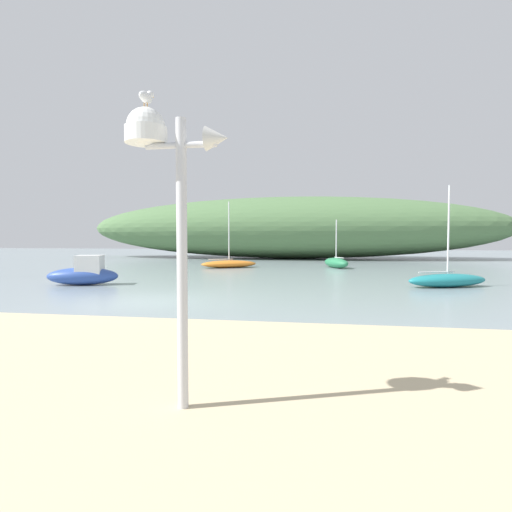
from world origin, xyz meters
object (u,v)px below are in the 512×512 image
at_px(mast_structure, 162,164).
at_px(sailboat_centre_water, 336,263).
at_px(sailboat_outer_mooring, 447,280).
at_px(motorboat_inner_mooring, 84,274).
at_px(sailboat_off_point, 229,264).
at_px(seagull_on_radar, 146,97).

xyz_separation_m(mast_structure, sailboat_centre_water, (2.79, 24.51, -2.59)).
distance_m(mast_structure, sailboat_outer_mooring, 15.99).
distance_m(sailboat_centre_water, motorboat_inner_mooring, 16.89).
bearing_deg(sailboat_centre_water, sailboat_off_point, -171.74).
relative_size(sailboat_centre_water, motorboat_inner_mooring, 1.03).
relative_size(mast_structure, sailboat_outer_mooring, 0.78).
bearing_deg(sailboat_off_point, sailboat_centre_water, 8.26).
bearing_deg(motorboat_inner_mooring, seagull_on_radar, -54.80).
bearing_deg(sailboat_outer_mooring, sailboat_centre_water, 112.66).
bearing_deg(mast_structure, sailboat_off_point, 101.40).
relative_size(seagull_on_radar, sailboat_outer_mooring, 0.07).
distance_m(seagull_on_radar, sailboat_off_point, 24.09).
height_order(seagull_on_radar, sailboat_off_point, sailboat_off_point).
xyz_separation_m(sailboat_centre_water, sailboat_off_point, (-7.51, -1.09, -0.09)).
bearing_deg(seagull_on_radar, motorboat_inner_mooring, 125.20).
distance_m(seagull_on_radar, motorboat_inner_mooring, 15.29).
distance_m(mast_structure, seagull_on_radar, 0.79).
bearing_deg(sailboat_off_point, seagull_on_radar, -79.03).
bearing_deg(seagull_on_radar, sailboat_off_point, 100.97).
relative_size(motorboat_inner_mooring, sailboat_outer_mooring, 0.75).
bearing_deg(mast_structure, sailboat_outer_mooring, 63.03).
relative_size(sailboat_centre_water, sailboat_outer_mooring, 0.78).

